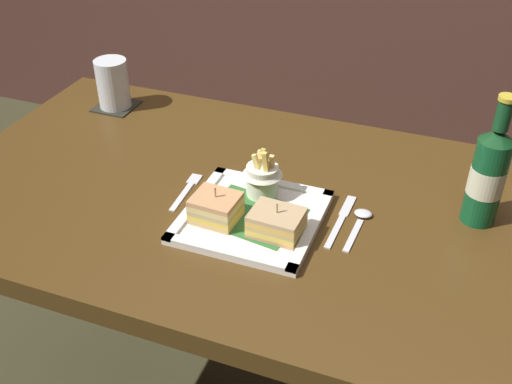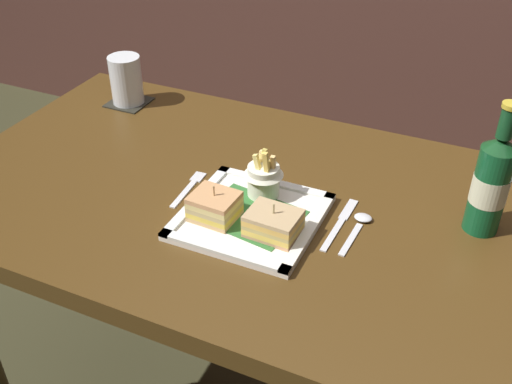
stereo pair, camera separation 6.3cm
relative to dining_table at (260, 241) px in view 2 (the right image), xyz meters
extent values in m
cube|color=#4A3113|center=(0.00, 0.00, 0.09)|extent=(1.37, 0.77, 0.04)
cylinder|color=#432320|center=(-0.61, 0.31, -0.29)|extent=(0.07, 0.07, 0.71)
cube|color=white|center=(0.01, -0.07, 0.12)|extent=(0.26, 0.26, 0.01)
cube|color=#2F6A2F|center=(0.01, -0.07, 0.12)|extent=(0.20, 0.17, 0.00)
cube|color=white|center=(0.01, -0.19, 0.13)|extent=(0.26, 0.02, 0.01)
cube|color=white|center=(0.01, 0.05, 0.13)|extent=(0.26, 0.02, 0.01)
cube|color=white|center=(-0.11, -0.07, 0.13)|extent=(0.02, 0.26, 0.01)
cube|color=white|center=(0.13, -0.07, 0.13)|extent=(0.02, 0.26, 0.01)
cube|color=tan|center=(-0.05, -0.11, 0.13)|extent=(0.09, 0.08, 0.01)
cube|color=gold|center=(-0.05, -0.11, 0.14)|extent=(0.09, 0.08, 0.01)
cube|color=tan|center=(-0.05, -0.11, 0.15)|extent=(0.09, 0.08, 0.01)
cube|color=#E2C97A|center=(-0.05, -0.11, 0.16)|extent=(0.09, 0.08, 0.01)
cube|color=tan|center=(-0.05, -0.11, 0.17)|extent=(0.09, 0.08, 0.01)
cylinder|color=tan|center=(-0.05, -0.11, 0.16)|extent=(0.00, 0.00, 0.07)
cube|color=tan|center=(0.07, -0.11, 0.13)|extent=(0.10, 0.08, 0.01)
cube|color=#E9C152|center=(0.07, -0.11, 0.14)|extent=(0.10, 0.08, 0.01)
cube|color=tan|center=(0.07, -0.11, 0.15)|extent=(0.10, 0.08, 0.01)
cube|color=#E5B452|center=(0.07, -0.11, 0.16)|extent=(0.10, 0.08, 0.01)
cube|color=tan|center=(0.07, -0.11, 0.17)|extent=(0.10, 0.08, 0.01)
cylinder|color=tan|center=(0.07, -0.11, 0.16)|extent=(0.00, 0.00, 0.07)
cylinder|color=white|center=(0.01, 0.00, 0.16)|extent=(0.06, 0.06, 0.07)
cone|color=#EAE8C9|center=(0.01, 0.00, 0.19)|extent=(0.08, 0.08, 0.03)
cube|color=#F8D585|center=(-0.01, 0.02, 0.19)|extent=(0.01, 0.01, 0.05)
cube|color=#E9D369|center=(0.00, 0.01, 0.18)|extent=(0.02, 0.02, 0.05)
cube|color=#E9C256|center=(0.02, -0.01, 0.20)|extent=(0.02, 0.01, 0.07)
cube|color=#F7D77C|center=(0.00, 0.01, 0.19)|extent=(0.01, 0.02, 0.06)
cube|color=#F2DB76|center=(0.00, -0.01, 0.19)|extent=(0.03, 0.01, 0.06)
cube|color=#D7C255|center=(0.00, 0.01, 0.19)|extent=(0.02, 0.02, 0.06)
cube|color=#F2C373|center=(0.02, 0.01, 0.19)|extent=(0.01, 0.02, 0.06)
cube|color=#DBBE53|center=(0.02, 0.00, 0.18)|extent=(0.01, 0.02, 0.05)
cylinder|color=#105029|center=(0.42, 0.08, 0.20)|extent=(0.07, 0.07, 0.18)
cone|color=#123F1C|center=(0.42, 0.08, 0.30)|extent=(0.07, 0.07, 0.02)
cylinder|color=#134423|center=(0.42, 0.08, 0.34)|extent=(0.03, 0.03, 0.06)
cylinder|color=gold|center=(0.42, 0.08, 0.37)|extent=(0.03, 0.03, 0.01)
cylinder|color=beige|center=(0.42, 0.08, 0.20)|extent=(0.07, 0.07, 0.06)
cube|color=#27261E|center=(-0.49, 0.25, 0.12)|extent=(0.10, 0.10, 0.00)
cylinder|color=silver|center=(-0.49, 0.25, 0.18)|extent=(0.08, 0.08, 0.12)
cylinder|color=silver|center=(-0.49, 0.25, 0.14)|extent=(0.07, 0.07, 0.04)
cube|color=silver|center=(-0.15, -0.06, 0.11)|extent=(0.02, 0.10, 0.00)
cube|color=silver|center=(-0.15, 0.01, 0.11)|extent=(0.03, 0.04, 0.00)
cube|color=silver|center=(0.17, -0.06, 0.11)|extent=(0.02, 0.11, 0.00)
cube|color=silver|center=(0.18, 0.03, 0.11)|extent=(0.02, 0.07, 0.00)
cube|color=silver|center=(0.21, -0.06, 0.11)|extent=(0.02, 0.10, 0.00)
ellipsoid|color=silver|center=(0.21, 0.01, 0.12)|extent=(0.04, 0.03, 0.01)
camera|label=1|loc=(0.35, -0.95, 0.83)|focal=42.31mm
camera|label=2|loc=(0.41, -0.92, 0.83)|focal=42.31mm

